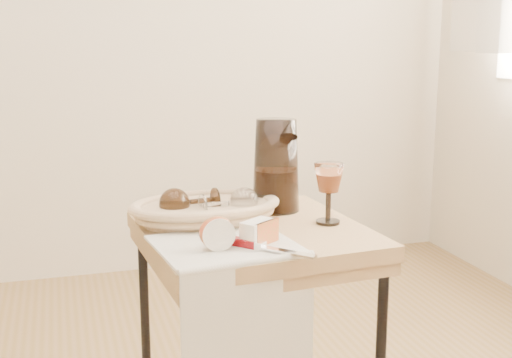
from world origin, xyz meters
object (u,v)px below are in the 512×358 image
object	(u,v)px
goblet_lying_a	(192,202)
table_knife	(263,246)
goblet_lying_b	(227,203)
side_table	(254,353)
apple_half	(217,232)
bread_basket	(205,212)
wine_goblet	(329,193)
pitcher	(276,165)
tea_towel	(225,245)

from	to	relation	value
goblet_lying_a	table_knife	xyz separation A→B (m)	(0.09, -0.28, -0.03)
goblet_lying_a	goblet_lying_b	size ratio (longest dim) A/B	1.06
side_table	apple_half	world-z (taller)	apple_half
goblet_lying_a	apple_half	xyz separation A→B (m)	(0.00, -0.24, -0.01)
table_knife	bread_basket	bearing A→B (deg)	151.18
side_table	wine_goblet	xyz separation A→B (m)	(0.18, -0.02, 0.39)
side_table	bread_basket	xyz separation A→B (m)	(-0.10, 0.08, 0.34)
bread_basket	goblet_lying_a	distance (m)	0.04
goblet_lying_a	pitcher	world-z (taller)	pitcher
goblet_lying_a	pitcher	distance (m)	0.24
tea_towel	apple_half	xyz separation A→B (m)	(-0.02, -0.02, 0.04)
side_table	table_knife	distance (m)	0.38
goblet_lying_b	pitcher	xyz separation A→B (m)	(0.15, 0.08, 0.07)
side_table	goblet_lying_a	distance (m)	0.40
bread_basket	apple_half	size ratio (longest dim) A/B	4.39
wine_goblet	bread_basket	bearing A→B (deg)	161.05
bread_basket	pitcher	bearing A→B (deg)	13.25
wine_goblet	tea_towel	bearing A→B (deg)	-159.33
pitcher	apple_half	distance (m)	0.37
pitcher	wine_goblet	size ratio (longest dim) A/B	1.85
tea_towel	wine_goblet	size ratio (longest dim) A/B	1.93
side_table	goblet_lying_b	bearing A→B (deg)	129.92
goblet_lying_a	wine_goblet	bearing A→B (deg)	150.65
side_table	tea_towel	world-z (taller)	tea_towel
bread_basket	table_knife	xyz separation A→B (m)	(0.06, -0.26, -0.01)
goblet_lying_b	table_knife	size ratio (longest dim) A/B	0.53
pitcher	apple_half	bearing A→B (deg)	-106.83
table_knife	goblet_lying_b	bearing A→B (deg)	141.28
side_table	apple_half	bearing A→B (deg)	-130.19
apple_half	table_knife	xyz separation A→B (m)	(0.09, -0.04, -0.03)
tea_towel	goblet_lying_b	distance (m)	0.19
table_knife	wine_goblet	bearing A→B (deg)	85.83
goblet_lying_b	pitcher	world-z (taller)	pitcher
table_knife	pitcher	bearing A→B (deg)	115.16
wine_goblet	side_table	bearing A→B (deg)	174.59
goblet_lying_a	apple_half	size ratio (longest dim) A/B	1.63
side_table	pitcher	size ratio (longest dim) A/B	2.32
tea_towel	wine_goblet	bearing A→B (deg)	13.38
table_knife	tea_towel	bearing A→B (deg)	-176.28
bread_basket	wine_goblet	world-z (taller)	wine_goblet
apple_half	pitcher	bearing A→B (deg)	51.02
wine_goblet	apple_half	world-z (taller)	wine_goblet
bread_basket	goblet_lying_a	size ratio (longest dim) A/B	2.69
goblet_lying_b	wine_goblet	distance (m)	0.24
apple_half	table_knife	bearing A→B (deg)	-25.22
goblet_lying_b	wine_goblet	xyz separation A→B (m)	(0.23, -0.08, 0.03)
pitcher	goblet_lying_a	bearing A→B (deg)	-147.17
wine_goblet	apple_half	distance (m)	0.33
pitcher	bread_basket	bearing A→B (deg)	-141.65
goblet_lying_a	goblet_lying_b	bearing A→B (deg)	146.72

